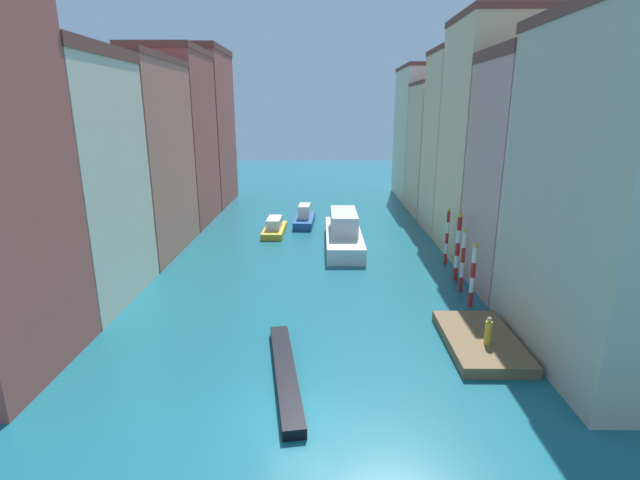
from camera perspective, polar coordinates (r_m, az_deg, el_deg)
The scene contains 21 objects.
ground_plane at distance 42.77m, azimuth -0.96°, elevation -1.04°, with size 154.00×154.00×0.00m, color #196070.
building_left_1 at distance 33.63m, azimuth -28.63°, elevation 6.47°, with size 7.24×9.74×15.99m.
building_left_2 at distance 43.54m, azimuth -21.74°, elevation 9.29°, with size 7.24×12.20×16.54m.
building_left_3 at distance 54.21m, azimuth -17.34°, elevation 11.76°, with size 7.24×10.43×18.48m.
building_left_4 at distance 64.99m, azimuth -14.37°, elevation 13.11°, with size 7.24×11.39×19.85m.
building_right_0 at distance 26.25m, azimuth 33.15°, elevation 4.66°, with size 7.24×11.99×16.81m.
building_right_1 at distance 34.85m, azimuth 24.60°, elevation 7.29°, with size 7.24×7.67×16.08m.
building_right_2 at distance 42.43m, azimuth 20.34°, elevation 11.33°, with size 7.24×8.74×19.54m.
building_right_3 at distance 50.16m, azimuth 17.18°, elevation 11.21°, with size 7.24×7.39×17.97m.
building_right_4 at distance 58.61m, azimuth 14.70°, elevation 10.65°, with size 7.24×9.22×15.36m.
building_right_5 at distance 68.78m, azimuth 12.65°, elevation 12.55°, with size 7.24×11.80×17.99m.
waterfront_dock at distance 27.03m, azimuth 18.97°, elevation -11.58°, with size 3.71×6.54×0.58m.
person_on_dock at distance 25.95m, azimuth 19.84°, elevation -10.44°, with size 0.36×0.36×1.49m.
mooring_pole_0 at distance 31.23m, azimuth 18.14°, elevation -4.03°, with size 0.32×0.32×4.25m.
mooring_pole_1 at distance 33.55m, azimuth 17.01°, elevation -2.35°, with size 0.28×0.28×4.52m.
mooring_pole_2 at distance 35.68m, azimuth 16.45°, elevation -0.75°, with size 0.36×0.36×5.09m.
mooring_pole_3 at distance 39.23m, azimuth 15.23°, elevation 0.45°, with size 0.27×0.27×4.64m.
vaporetto_white at distance 43.37m, azimuth 2.89°, elevation 0.86°, with size 3.28×12.05×3.25m.
gondola_black at distance 23.05m, azimuth -4.25°, elevation -15.85°, with size 2.38×8.99×0.49m.
motorboat_0 at distance 51.64m, azimuth -1.90°, elevation 2.73°, with size 2.27×6.41×2.21m.
motorboat_1 at distance 48.09m, azimuth -5.57°, elevation 1.52°, with size 2.15×5.95×1.62m.
Camera 1 is at (1.07, -16.46, 12.26)m, focal length 26.24 mm.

